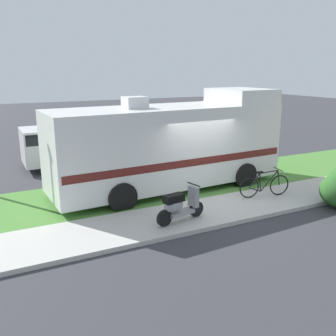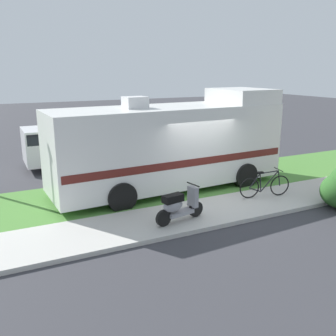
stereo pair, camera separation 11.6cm
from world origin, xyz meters
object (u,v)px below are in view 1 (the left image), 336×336
object	(u,v)px
bottle_green	(330,184)
scooter	(179,205)
motorhome_rv	(171,144)
bicycle	(264,185)
pickup_truck_near	(75,145)

from	to	relation	value
bottle_green	scooter	bearing A→B (deg)	-177.36
motorhome_rv	bottle_green	size ratio (longest dim) A/B	27.46
bicycle	bottle_green	distance (m)	2.67
pickup_truck_near	scooter	bearing A→B (deg)	-82.77
scooter	bottle_green	bearing A→B (deg)	2.64
scooter	bottle_green	world-z (taller)	scooter
pickup_truck_near	bottle_green	bearing A→B (deg)	-46.57
motorhome_rv	bicycle	world-z (taller)	motorhome_rv
pickup_truck_near	bottle_green	distance (m)	10.24
bicycle	bottle_green	bearing A→B (deg)	-6.40
bicycle	bottle_green	world-z (taller)	bicycle
scooter	bicycle	xyz separation A→B (m)	(3.40, 0.58, -0.08)
bicycle	motorhome_rv	bearing A→B (deg)	132.92
motorhome_rv	bicycle	xyz separation A→B (m)	(2.16, -2.33, -1.11)
scooter	bicycle	world-z (taller)	scooter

